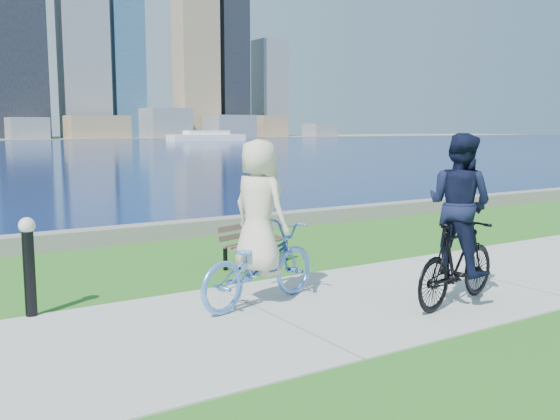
# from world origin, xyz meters

# --- Properties ---
(ground) EXTENTS (320.00, 320.00, 0.00)m
(ground) POSITION_xyz_m (0.00, 0.00, 0.00)
(ground) COLOR #216019
(ground) RESTS_ON ground
(concrete_path) EXTENTS (80.00, 3.50, 0.02)m
(concrete_path) POSITION_xyz_m (0.00, 0.00, 0.01)
(concrete_path) COLOR #A3A39E
(concrete_path) RESTS_ON ground
(seawall) EXTENTS (90.00, 0.50, 0.35)m
(seawall) POSITION_xyz_m (0.00, 6.20, 0.17)
(seawall) COLOR slate
(seawall) RESTS_ON ground
(ferry_far) EXTENTS (13.33, 3.81, 1.81)m
(ferry_far) POSITION_xyz_m (38.93, 91.41, 0.75)
(ferry_far) COLOR white
(ferry_far) RESTS_ON ground
(park_bench) EXTENTS (1.51, 0.93, 0.74)m
(park_bench) POSITION_xyz_m (-2.69, 2.87, 0.45)
(park_bench) COLOR black
(park_bench) RESTS_ON ground
(bollard_lamp) EXTENTS (0.21, 0.21, 1.31)m
(bollard_lamp) POSITION_xyz_m (-6.65, 1.73, 0.75)
(bollard_lamp) COLOR black
(bollard_lamp) RESTS_ON ground
(cyclist_woman) EXTENTS (1.25, 2.22, 2.26)m
(cyclist_woman) POSITION_xyz_m (-3.88, 0.63, 0.86)
(cyclist_woman) COLOR #5E96E4
(cyclist_woman) RESTS_ON ground
(cyclist_man) EXTENTS (0.98, 2.02, 2.34)m
(cyclist_man) POSITION_xyz_m (-1.59, -0.83, 1.00)
(cyclist_man) COLOR black
(cyclist_man) RESTS_ON ground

